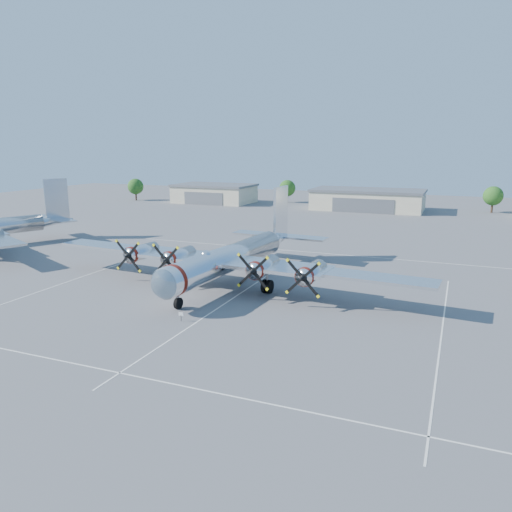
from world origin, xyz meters
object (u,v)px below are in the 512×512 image
at_px(hangar_center, 368,199).
at_px(tree_far_west, 136,187).
at_px(tree_east, 493,196).
at_px(main_bomber_b29, 233,282).
at_px(info_placard, 181,315).
at_px(hangar_west, 214,193).
at_px(tree_west, 287,188).

relative_size(hangar_center, tree_far_west, 4.31).
bearing_deg(tree_east, tree_far_west, -174.29).
bearing_deg(tree_east, hangar_center, -168.62).
height_order(main_bomber_b29, info_placard, main_bomber_b29).
bearing_deg(main_bomber_b29, info_placard, -80.40).
height_order(hangar_west, tree_east, tree_east).
height_order(hangar_center, info_placard, hangar_center).
height_order(tree_east, main_bomber_b29, tree_east).
xyz_separation_m(hangar_center, tree_far_west, (-70.00, -3.96, 1.51)).
distance_m(tree_far_west, tree_east, 100.50).
xyz_separation_m(tree_east, main_bomber_b29, (-32.79, -83.86, -4.22)).
bearing_deg(tree_east, info_placard, -107.75).
bearing_deg(main_bomber_b29, hangar_center, 92.57).
xyz_separation_m(tree_far_west, tree_east, (100.00, 10.00, 0.00)).
distance_m(hangar_west, tree_east, 75.26).
xyz_separation_m(tree_west, info_placard, (23.48, -100.49, -3.58)).
distance_m(tree_west, main_bomber_b29, 88.79).
bearing_deg(main_bomber_b29, tree_west, 109.13).
xyz_separation_m(hangar_center, info_placard, (-1.52, -92.45, -2.08)).
bearing_deg(tree_west, info_placard, -76.85).
distance_m(tree_west, info_placard, 103.25).
bearing_deg(info_placard, tree_east, 68.34).
distance_m(tree_far_west, tree_west, 46.57).
xyz_separation_m(hangar_west, tree_east, (75.00, 6.04, 1.51)).
bearing_deg(hangar_center, tree_far_west, -176.76).
relative_size(tree_west, tree_east, 1.00).
bearing_deg(hangar_west, tree_east, 4.60).
height_order(tree_far_west, info_placard, tree_far_west).
relative_size(hangar_center, main_bomber_b29, 0.58).
xyz_separation_m(tree_west, tree_east, (55.00, -2.00, 0.00)).
bearing_deg(tree_east, main_bomber_b29, -111.36).
relative_size(hangar_west, tree_west, 3.40).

